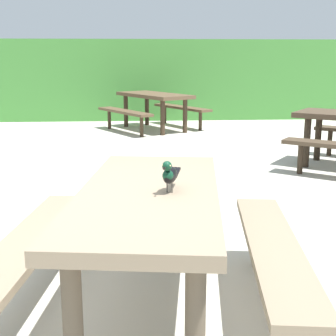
% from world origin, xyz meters
% --- Properties ---
extents(ground_plane, '(60.00, 60.00, 0.00)m').
position_xyz_m(ground_plane, '(0.00, 0.00, 0.00)').
color(ground_plane, beige).
extents(hedge_wall, '(28.00, 1.26, 1.87)m').
position_xyz_m(hedge_wall, '(0.00, 9.25, 0.93)').
color(hedge_wall, '#428438').
rests_on(hedge_wall, ground).
extents(picnic_table_foreground, '(1.89, 1.92, 0.74)m').
position_xyz_m(picnic_table_foreground, '(0.36, -0.03, 0.56)').
color(picnic_table_foreground, '#84725B').
rests_on(picnic_table_foreground, ground).
extents(bird_grackle, '(0.13, 0.28, 0.18)m').
position_xyz_m(bird_grackle, '(0.46, -0.11, 0.84)').
color(bird_grackle, black).
rests_on(bird_grackle, picnic_table_foreground).
extents(picnic_table_mid_right, '(2.32, 2.33, 0.74)m').
position_xyz_m(picnic_table_mid_right, '(0.70, 7.22, 0.56)').
color(picnic_table_mid_right, brown).
rests_on(picnic_table_mid_right, ground).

